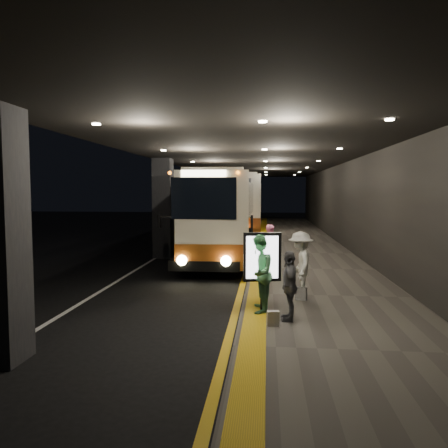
{
  "coord_description": "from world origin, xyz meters",
  "views": [
    {
      "loc": [
        3.1,
        -15.02,
        2.98
      ],
      "look_at": [
        1.46,
        1.65,
        1.7
      ],
      "focal_mm": 35.0,
      "sensor_mm": 36.0,
      "label": 1
    }
  ],
  "objects_px": {
    "coach_second": "(238,205)",
    "bag_polka": "(301,293)",
    "passenger_waiting_grey": "(289,286)",
    "passenger_boarding": "(271,249)",
    "bag_plain": "(273,318)",
    "coach_third": "(245,201)",
    "passenger_waiting_white": "(301,264)",
    "coach_main": "(222,218)",
    "info_sign": "(262,259)",
    "passenger_waiting_green": "(258,273)",
    "stanchion_post": "(257,263)"
  },
  "relations": [
    {
      "from": "passenger_waiting_grey",
      "to": "coach_second",
      "type": "bearing_deg",
      "value": -173.88
    },
    {
      "from": "coach_third",
      "to": "passenger_boarding",
      "type": "xyz_separation_m",
      "value": [
        2.48,
        -32.23,
        -0.86
      ]
    },
    {
      "from": "coach_third",
      "to": "stanchion_post",
      "type": "relative_size",
      "value": 11.12
    },
    {
      "from": "coach_main",
      "to": "passenger_waiting_white",
      "type": "height_order",
      "value": "coach_main"
    },
    {
      "from": "passenger_waiting_grey",
      "to": "stanchion_post",
      "type": "distance_m",
      "value": 4.25
    },
    {
      "from": "coach_third",
      "to": "bag_polka",
      "type": "height_order",
      "value": "coach_third"
    },
    {
      "from": "coach_main",
      "to": "stanchion_post",
      "type": "bearing_deg",
      "value": -76.36
    },
    {
      "from": "coach_main",
      "to": "info_sign",
      "type": "relative_size",
      "value": 6.32
    },
    {
      "from": "coach_third",
      "to": "info_sign",
      "type": "xyz_separation_m",
      "value": [
        2.24,
        -37.15,
        -0.44
      ]
    },
    {
      "from": "passenger_boarding",
      "to": "coach_main",
      "type": "bearing_deg",
      "value": 9.51
    },
    {
      "from": "passenger_boarding",
      "to": "info_sign",
      "type": "relative_size",
      "value": 0.9
    },
    {
      "from": "passenger_waiting_green",
      "to": "bag_plain",
      "type": "xyz_separation_m",
      "value": [
        0.35,
        -1.02,
        -0.76
      ]
    },
    {
      "from": "coach_main",
      "to": "passenger_waiting_grey",
      "type": "relative_size",
      "value": 7.69
    },
    {
      "from": "coach_main",
      "to": "passenger_waiting_white",
      "type": "relative_size",
      "value": 6.72
    },
    {
      "from": "coach_main",
      "to": "passenger_waiting_grey",
      "type": "height_order",
      "value": "coach_main"
    },
    {
      "from": "coach_second",
      "to": "bag_polka",
      "type": "height_order",
      "value": "coach_second"
    },
    {
      "from": "passenger_boarding",
      "to": "bag_polka",
      "type": "distance_m",
      "value": 3.85
    },
    {
      "from": "coach_main",
      "to": "passenger_waiting_white",
      "type": "bearing_deg",
      "value": -72.34
    },
    {
      "from": "coach_main",
      "to": "bag_polka",
      "type": "relative_size",
      "value": 34.4
    },
    {
      "from": "coach_third",
      "to": "stanchion_post",
      "type": "bearing_deg",
      "value": -82.95
    },
    {
      "from": "coach_second",
      "to": "passenger_waiting_grey",
      "type": "bearing_deg",
      "value": -87.26
    },
    {
      "from": "coach_second",
      "to": "bag_plain",
      "type": "height_order",
      "value": "coach_second"
    },
    {
      "from": "passenger_waiting_green",
      "to": "coach_second",
      "type": "bearing_deg",
      "value": -174.06
    },
    {
      "from": "passenger_waiting_green",
      "to": "info_sign",
      "type": "height_order",
      "value": "info_sign"
    },
    {
      "from": "passenger_boarding",
      "to": "passenger_waiting_green",
      "type": "relative_size",
      "value": 0.91
    },
    {
      "from": "passenger_boarding",
      "to": "bag_plain",
      "type": "distance_m",
      "value": 6.01
    },
    {
      "from": "stanchion_post",
      "to": "bag_plain",
      "type": "bearing_deg",
      "value": -84.43
    },
    {
      "from": "passenger_waiting_white",
      "to": "bag_polka",
      "type": "relative_size",
      "value": 5.12
    },
    {
      "from": "passenger_boarding",
      "to": "passenger_waiting_grey",
      "type": "relative_size",
      "value": 1.09
    },
    {
      "from": "passenger_boarding",
      "to": "bag_plain",
      "type": "height_order",
      "value": "passenger_boarding"
    },
    {
      "from": "bag_polka",
      "to": "info_sign",
      "type": "distance_m",
      "value": 1.91
    },
    {
      "from": "coach_main",
      "to": "coach_second",
      "type": "height_order",
      "value": "coach_second"
    },
    {
      "from": "passenger_waiting_green",
      "to": "info_sign",
      "type": "distance_m",
      "value": 0.36
    },
    {
      "from": "coach_third",
      "to": "passenger_boarding",
      "type": "distance_m",
      "value": 32.33
    },
    {
      "from": "passenger_boarding",
      "to": "passenger_waiting_green",
      "type": "xyz_separation_m",
      "value": [
        -0.34,
        -4.95,
        0.08
      ]
    },
    {
      "from": "coach_second",
      "to": "stanchion_post",
      "type": "distance_m",
      "value": 18.42
    },
    {
      "from": "bag_polka",
      "to": "coach_second",
      "type": "bearing_deg",
      "value": 98.26
    },
    {
      "from": "coach_third",
      "to": "coach_second",
      "type": "bearing_deg",
      "value": -85.53
    },
    {
      "from": "bag_polka",
      "to": "info_sign",
      "type": "bearing_deg",
      "value": -129.68
    },
    {
      "from": "coach_main",
      "to": "passenger_waiting_grey",
      "type": "distance_m",
      "value": 10.51
    },
    {
      "from": "bag_polka",
      "to": "info_sign",
      "type": "relative_size",
      "value": 0.18
    },
    {
      "from": "coach_second",
      "to": "bag_polka",
      "type": "bearing_deg",
      "value": -85.6
    },
    {
      "from": "coach_main",
      "to": "bag_plain",
      "type": "xyz_separation_m",
      "value": [
        2.17,
        -10.61,
        -1.44
      ]
    },
    {
      "from": "passenger_waiting_white",
      "to": "passenger_waiting_grey",
      "type": "height_order",
      "value": "passenger_waiting_white"
    },
    {
      "from": "info_sign",
      "to": "bag_plain",
      "type": "bearing_deg",
      "value": -87.92
    },
    {
      "from": "coach_main",
      "to": "passenger_waiting_green",
      "type": "xyz_separation_m",
      "value": [
        1.83,
        -9.59,
        -0.69
      ]
    },
    {
      "from": "bag_polka",
      "to": "info_sign",
      "type": "height_order",
      "value": "info_sign"
    },
    {
      "from": "passenger_waiting_white",
      "to": "bag_polka",
      "type": "height_order",
      "value": "passenger_waiting_white"
    },
    {
      "from": "bag_polka",
      "to": "stanchion_post",
      "type": "relative_size",
      "value": 0.31
    },
    {
      "from": "passenger_waiting_white",
      "to": "bag_plain",
      "type": "relative_size",
      "value": 5.6
    }
  ]
}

